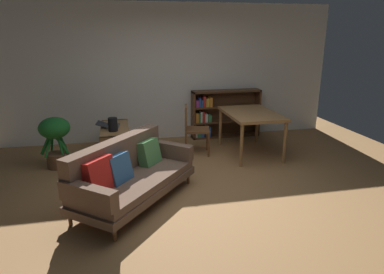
{
  "coord_description": "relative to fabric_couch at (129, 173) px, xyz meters",
  "views": [
    {
      "loc": [
        -1.02,
        -4.18,
        2.11
      ],
      "look_at": [
        0.04,
        0.72,
        0.58
      ],
      "focal_mm": 31.74,
      "sensor_mm": 36.0,
      "label": 1
    }
  ],
  "objects": [
    {
      "name": "back_wall_panel",
      "position": [
        0.96,
        2.76,
        0.96
      ],
      "size": [
        6.8,
        0.1,
        2.7
      ],
      "primitive_type": "cube",
      "color": "silver",
      "rests_on": "ground_plane"
    },
    {
      "name": "desk_speaker",
      "position": [
        -0.19,
        1.43,
        0.29
      ],
      "size": [
        0.15,
        0.15,
        0.22
      ],
      "color": "black",
      "rests_on": "media_console"
    },
    {
      "name": "dining_chair_near",
      "position": [
        1.2,
        1.62,
        0.11
      ],
      "size": [
        0.51,
        0.49,
        0.89
      ],
      "color": "brown",
      "rests_on": "ground_plane"
    },
    {
      "name": "media_console",
      "position": [
        -0.17,
        1.66,
        -0.12
      ],
      "size": [
        0.47,
        1.14,
        0.57
      ],
      "color": "olive",
      "rests_on": "ground_plane"
    },
    {
      "name": "open_laptop",
      "position": [
        -0.26,
        1.74,
        0.2
      ],
      "size": [
        0.42,
        0.35,
        0.08
      ],
      "color": "#333338",
      "rests_on": "media_console"
    },
    {
      "name": "fabric_couch",
      "position": [
        0.0,
        0.0,
        0.0
      ],
      "size": [
        1.74,
        1.87,
        0.81
      ],
      "color": "brown",
      "rests_on": "ground_plane"
    },
    {
      "name": "dining_table",
      "position": [
        2.22,
        1.43,
        0.3
      ],
      "size": [
        0.87,
        1.29,
        0.77
      ],
      "color": "olive",
      "rests_on": "ground_plane"
    },
    {
      "name": "bookshelf",
      "position": [
        2.02,
        2.59,
        0.1
      ],
      "size": [
        1.45,
        0.28,
        0.99
      ],
      "color": "#56351E",
      "rests_on": "ground_plane"
    },
    {
      "name": "ground_plane",
      "position": [
        0.96,
        0.06,
        -0.39
      ],
      "size": [
        8.16,
        8.16,
        0.0
      ],
      "primitive_type": "plane",
      "color": "#9E7042"
    },
    {
      "name": "potted_floor_plant",
      "position": [
        -1.11,
        1.46,
        0.13
      ],
      "size": [
        0.51,
        0.52,
        0.84
      ],
      "color": "brown",
      "rests_on": "ground_plane"
    }
  ]
}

